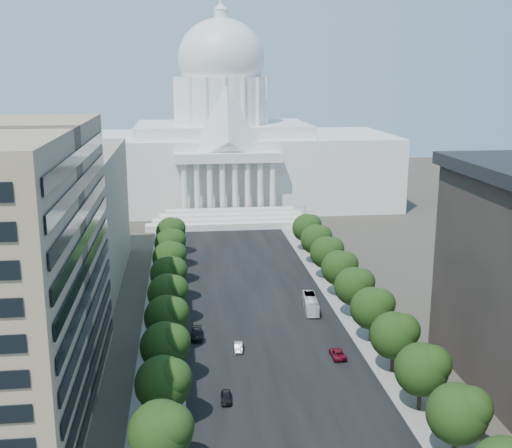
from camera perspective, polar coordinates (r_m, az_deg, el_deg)
name	(u,v)px	position (r m, az deg, el deg)	size (l,w,h in m)	color
road_asphalt	(252,289)	(142.33, -0.37, -5.84)	(30.00, 260.00, 0.01)	black
sidewalk_left	(165,293)	(141.63, -8.08, -6.07)	(8.00, 260.00, 0.02)	gray
sidewalk_right	(336,286)	(145.53, 7.12, -5.50)	(8.00, 260.00, 0.02)	gray
capitol	(222,149)	(230.48, -3.00, 6.71)	(120.00, 56.00, 73.00)	white
office_block_left_far	(32,219)	(150.78, -19.27, 0.43)	(38.00, 52.00, 30.00)	gray
tree_l_b	(163,431)	(78.67, -8.26, -17.74)	(7.79, 7.60, 9.97)	#33261C
tree_l_c	(165,382)	(89.16, -8.07, -13.75)	(7.79, 7.60, 9.97)	#33261C
tree_l_d	(167,345)	(99.98, -7.93, -10.62)	(7.79, 7.60, 9.97)	#33261C
tree_l_e	(168,316)	(111.05, -7.82, -8.10)	(7.79, 7.60, 9.97)	#33261C
tree_l_f	(169,292)	(122.30, -7.73, -6.04)	(7.79, 7.60, 9.97)	#33261C
tree_l_g	(170,273)	(133.68, -7.65, -4.33)	(7.79, 7.60, 9.97)	#33261C
tree_l_h	(171,257)	(145.15, -7.59, -2.89)	(7.79, 7.60, 9.97)	#33261C
tree_l_i	(171,243)	(156.71, -7.53, -1.67)	(7.79, 7.60, 9.97)	#33261C
tree_l_j	(172,231)	(168.33, -7.49, -0.61)	(7.79, 7.60, 9.97)	#33261C
tree_r_b	(460,412)	(85.28, 17.72, -15.64)	(7.79, 7.60, 9.97)	#33261C
tree_r_c	(424,368)	(95.04, 14.72, -12.28)	(7.79, 7.60, 9.97)	#33261C
tree_r_d	(396,334)	(105.27, 12.35, -9.54)	(7.79, 7.60, 9.97)	#33261C
tree_r_e	(374,307)	(115.83, 10.43, -7.28)	(7.79, 7.60, 9.97)	#33261C
tree_r_f	(356,285)	(126.65, 8.85, -5.39)	(7.79, 7.60, 9.97)	#33261C
tree_r_g	(341,267)	(137.67, 7.53, -3.80)	(7.79, 7.60, 9.97)	#33261C
tree_r_h	(328,252)	(148.84, 6.41, -2.45)	(7.79, 7.60, 9.97)	#33261C
tree_r_i	(317,238)	(160.13, 5.45, -1.28)	(7.79, 7.60, 9.97)	#33261C
tree_r_j	(308,227)	(171.52, 4.62, -0.27)	(7.79, 7.60, 9.97)	#33261C
streetlight_b	(437,374)	(95.20, 15.78, -12.73)	(2.61, 0.44, 9.00)	gray
streetlight_c	(382,310)	(116.68, 11.13, -7.49)	(2.61, 0.44, 9.00)	gray
streetlight_d	(346,268)	(139.34, 8.03, -3.88)	(2.61, 0.44, 9.00)	gray
streetlight_e	(321,238)	(162.69, 5.83, -1.28)	(2.61, 0.44, 9.00)	gray
streetlight_f	(303,217)	(186.47, 4.18, 0.65)	(2.61, 0.44, 9.00)	gray
car_dark_a	(226,397)	(96.90, -2.67, -15.14)	(1.57, 3.91, 1.33)	black
car_silver	(238,347)	(112.49, -1.57, -10.90)	(1.36, 3.89, 1.28)	#B4B7BC
car_red	(337,354)	(110.93, 7.26, -11.35)	(2.24, 4.86, 1.35)	maroon
car_dark_b	(197,334)	(117.71, -5.28, -9.75)	(2.13, 5.25, 1.52)	black
city_bus	(311,304)	(130.36, 4.88, -7.06)	(2.42, 10.33, 2.88)	white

